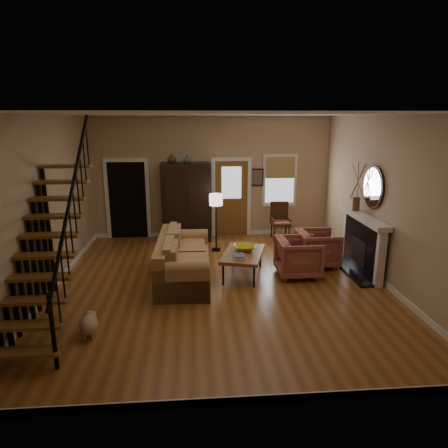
{
  "coord_description": "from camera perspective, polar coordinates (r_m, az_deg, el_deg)",
  "views": [
    {
      "loc": [
        -0.52,
        -7.4,
        3.23
      ],
      "look_at": [
        0.1,
        0.4,
        1.15
      ],
      "focal_mm": 32.0,
      "sensor_mm": 36.0,
      "label": 1
    }
  ],
  "objects": [
    {
      "name": "room",
      "position": [
        9.33,
        -3.83,
        4.19
      ],
      "size": [
        7.0,
        7.33,
        3.3
      ],
      "color": "#965B26",
      "rests_on": "ground"
    },
    {
      "name": "staircase",
      "position": [
        6.71,
        -24.06,
        -0.5
      ],
      "size": [
        0.94,
        2.8,
        3.2
      ],
      "primitive_type": null,
      "color": "brown",
      "rests_on": "ground"
    },
    {
      "name": "fireplace",
      "position": [
        9.06,
        19.43,
        -1.97
      ],
      "size": [
        0.33,
        1.95,
        2.3
      ],
      "color": "black",
      "rests_on": "ground"
    },
    {
      "name": "armoire",
      "position": [
        10.78,
        -5.41,
        3.14
      ],
      "size": [
        1.3,
        0.6,
        2.1
      ],
      "primitive_type": null,
      "color": "black",
      "rests_on": "ground"
    },
    {
      "name": "vase_a",
      "position": [
        10.52,
        -7.51,
        9.26
      ],
      "size": [
        0.24,
        0.24,
        0.25
      ],
      "primitive_type": "imported",
      "color": "#4C2619",
      "rests_on": "armoire"
    },
    {
      "name": "vase_b",
      "position": [
        10.51,
        -5.3,
        9.22
      ],
      "size": [
        0.2,
        0.2,
        0.21
      ],
      "primitive_type": "imported",
      "color": "#334C60",
      "rests_on": "armoire"
    },
    {
      "name": "sofa",
      "position": [
        8.22,
        -5.76,
        -5.03
      ],
      "size": [
        1.07,
        2.39,
        0.88
      ],
      "primitive_type": null,
      "rotation": [
        0.0,
        0.0,
        -0.02
      ],
      "color": "#AF834F",
      "rests_on": "ground"
    },
    {
      "name": "coffee_table",
      "position": [
        8.47,
        2.72,
        -5.72
      ],
      "size": [
        1.11,
        1.49,
        0.51
      ],
      "primitive_type": null,
      "rotation": [
        0.0,
        0.0,
        -0.28
      ],
      "color": "brown",
      "rests_on": "ground"
    },
    {
      "name": "bowl",
      "position": [
        8.51,
        2.95,
        -3.4
      ],
      "size": [
        0.45,
        0.45,
        0.11
      ],
      "primitive_type": "imported",
      "color": "gold",
      "rests_on": "coffee_table"
    },
    {
      "name": "books",
      "position": [
        8.07,
        2.16,
        -4.59
      ],
      "size": [
        0.24,
        0.33,
        0.06
      ],
      "primitive_type": null,
      "color": "beige",
      "rests_on": "coffee_table"
    },
    {
      "name": "armchair_left",
      "position": [
        8.55,
        10.6,
        -4.67
      ],
      "size": [
        0.91,
        0.88,
        0.82
      ],
      "primitive_type": "imported",
      "rotation": [
        0.0,
        0.0,
        1.56
      ],
      "color": "maroon",
      "rests_on": "ground"
    },
    {
      "name": "armchair_right",
      "position": [
        9.21,
        13.23,
        -3.4
      ],
      "size": [
        0.89,
        0.87,
        0.81
      ],
      "primitive_type": "imported",
      "rotation": [
        0.0,
        0.0,
        1.56
      ],
      "color": "maroon",
      "rests_on": "ground"
    },
    {
      "name": "floor_lamp",
      "position": [
        9.9,
        -1.15,
        0.19
      ],
      "size": [
        0.37,
        0.37,
        1.44
      ],
      "primitive_type": null,
      "rotation": [
        0.0,
        0.0,
        -0.14
      ],
      "color": "black",
      "rests_on": "ground"
    },
    {
      "name": "side_chair",
      "position": [
        10.97,
        8.09,
        0.36
      ],
      "size": [
        0.54,
        0.54,
        1.02
      ],
      "primitive_type": null,
      "color": "#3C2413",
      "rests_on": "ground"
    },
    {
      "name": "dog",
      "position": [
        6.6,
        -18.74,
        -13.62
      ],
      "size": [
        0.33,
        0.5,
        0.34
      ],
      "primitive_type": null,
      "rotation": [
        0.0,
        0.0,
        0.11
      ],
      "color": "tan",
      "rests_on": "ground"
    }
  ]
}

